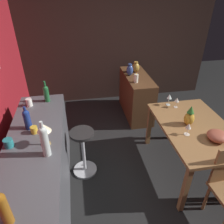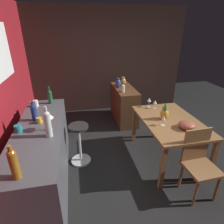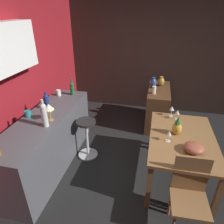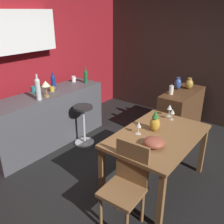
{
  "view_description": "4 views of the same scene",
  "coord_description": "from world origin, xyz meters",
  "px_view_note": "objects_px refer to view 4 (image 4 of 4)",
  "views": [
    {
      "loc": [
        -1.89,
        1.0,
        2.37
      ],
      "look_at": [
        0.6,
        0.56,
        0.78
      ],
      "focal_mm": 34.22,
      "sensor_mm": 36.0,
      "label": 1
    },
    {
      "loc": [
        -2.3,
        1.0,
        2.12
      ],
      "look_at": [
        0.46,
        0.43,
        0.82
      ],
      "focal_mm": 29.85,
      "sensor_mm": 36.0,
      "label": 2
    },
    {
      "loc": [
        -2.3,
        -0.03,
        2.33
      ],
      "look_at": [
        0.46,
        0.6,
        0.84
      ],
      "focal_mm": 32.14,
      "sensor_mm": 36.0,
      "label": 3
    },
    {
      "loc": [
        -2.3,
        -1.64,
        2.15
      ],
      "look_at": [
        0.39,
        0.44,
        0.72
      ],
      "focal_mm": 38.84,
      "sensor_mm": 36.0,
      "label": 4
    }
  ],
  "objects_px": {
    "bar_stool": "(84,124)",
    "wine_bottle_green": "(86,76)",
    "wine_bottle_clear": "(38,88)",
    "cup_mustard": "(52,89)",
    "chair_near_window": "(126,183)",
    "fruit_bowl": "(154,142)",
    "wine_bottle_cobalt": "(53,82)",
    "vase_brass": "(189,84)",
    "dining_table": "(158,140)",
    "vase_ceramic_blue": "(178,84)",
    "counter_lamp": "(46,85)",
    "wine_glass_center": "(172,112)",
    "wine_glass_right": "(170,108)",
    "wine_glass_left": "(139,125)",
    "cup_teal": "(34,89)",
    "pillar_candle_tall": "(171,90)",
    "sideboard_cabinet": "(181,113)",
    "cup_white": "(74,79)",
    "pineapple_centerpiece": "(155,122)"
  },
  "relations": [
    {
      "from": "cup_teal",
      "to": "vase_brass",
      "type": "relative_size",
      "value": 0.64
    },
    {
      "from": "fruit_bowl",
      "to": "wine_bottle_green",
      "type": "height_order",
      "value": "wine_bottle_green"
    },
    {
      "from": "sideboard_cabinet",
      "to": "pillar_candle_tall",
      "type": "relative_size",
      "value": 6.28
    },
    {
      "from": "dining_table",
      "to": "wine_bottle_clear",
      "type": "xyz_separation_m",
      "value": [
        -0.38,
        1.82,
        0.43
      ]
    },
    {
      "from": "wine_bottle_clear",
      "to": "cup_mustard",
      "type": "relative_size",
      "value": 3.47
    },
    {
      "from": "fruit_bowl",
      "to": "pillar_candle_tall",
      "type": "bearing_deg",
      "value": 18.97
    },
    {
      "from": "wine_bottle_green",
      "to": "cup_white",
      "type": "xyz_separation_m",
      "value": [
        -0.09,
        0.23,
        -0.08
      ]
    },
    {
      "from": "wine_bottle_cobalt",
      "to": "cup_mustard",
      "type": "distance_m",
      "value": 0.15
    },
    {
      "from": "wine_glass_left",
      "to": "pillar_candle_tall",
      "type": "relative_size",
      "value": 0.93
    },
    {
      "from": "wine_glass_left",
      "to": "cup_mustard",
      "type": "xyz_separation_m",
      "value": [
        0.15,
        1.79,
        0.08
      ]
    },
    {
      "from": "fruit_bowl",
      "to": "wine_glass_left",
      "type": "bearing_deg",
      "value": 62.85
    },
    {
      "from": "pillar_candle_tall",
      "to": "vase_brass",
      "type": "bearing_deg",
      "value": -14.73
    },
    {
      "from": "pineapple_centerpiece",
      "to": "cup_white",
      "type": "relative_size",
      "value": 2.46
    },
    {
      "from": "pineapple_centerpiece",
      "to": "dining_table",
      "type": "bearing_deg",
      "value": -125.25
    },
    {
      "from": "pineapple_centerpiece",
      "to": "counter_lamp",
      "type": "height_order",
      "value": "counter_lamp"
    },
    {
      "from": "wine_glass_left",
      "to": "wine_glass_right",
      "type": "bearing_deg",
      "value": -4.87
    },
    {
      "from": "dining_table",
      "to": "wine_bottle_cobalt",
      "type": "height_order",
      "value": "wine_bottle_cobalt"
    },
    {
      "from": "wine_bottle_green",
      "to": "vase_ceramic_blue",
      "type": "bearing_deg",
      "value": -57.54
    },
    {
      "from": "dining_table",
      "to": "counter_lamp",
      "type": "height_order",
      "value": "counter_lamp"
    },
    {
      "from": "sideboard_cabinet",
      "to": "cup_mustard",
      "type": "height_order",
      "value": "cup_mustard"
    },
    {
      "from": "fruit_bowl",
      "to": "cup_mustard",
      "type": "xyz_separation_m",
      "value": [
        0.3,
        2.09,
        0.14
      ]
    },
    {
      "from": "wine_bottle_cobalt",
      "to": "vase_ceramic_blue",
      "type": "xyz_separation_m",
      "value": [
        1.53,
        -1.58,
        -0.11
      ]
    },
    {
      "from": "fruit_bowl",
      "to": "counter_lamp",
      "type": "xyz_separation_m",
      "value": [
        0.07,
        1.94,
        0.3
      ]
    },
    {
      "from": "wine_glass_left",
      "to": "wine_glass_center",
      "type": "height_order",
      "value": "wine_glass_left"
    },
    {
      "from": "wine_bottle_clear",
      "to": "pillar_candle_tall",
      "type": "xyz_separation_m",
      "value": [
        1.69,
        -1.37,
        -0.19
      ]
    },
    {
      "from": "cup_white",
      "to": "vase_ceramic_blue",
      "type": "height_order",
      "value": "vase_ceramic_blue"
    },
    {
      "from": "wine_bottle_green",
      "to": "vase_brass",
      "type": "height_order",
      "value": "wine_bottle_green"
    },
    {
      "from": "dining_table",
      "to": "chair_near_window",
      "type": "height_order",
      "value": "chair_near_window"
    },
    {
      "from": "cup_teal",
      "to": "wine_glass_center",
      "type": "bearing_deg",
      "value": -72.27
    },
    {
      "from": "wine_bottle_cobalt",
      "to": "wine_bottle_green",
      "type": "relative_size",
      "value": 0.94
    },
    {
      "from": "cup_mustard",
      "to": "vase_ceramic_blue",
      "type": "xyz_separation_m",
      "value": [
        1.63,
        -1.51,
        -0.02
      ]
    },
    {
      "from": "wine_glass_center",
      "to": "vase_ceramic_blue",
      "type": "distance_m",
      "value": 1.21
    },
    {
      "from": "wine_glass_left",
      "to": "wine_bottle_clear",
      "type": "distance_m",
      "value": 1.66
    },
    {
      "from": "cup_teal",
      "to": "cup_white",
      "type": "distance_m",
      "value": 0.83
    },
    {
      "from": "vase_ceramic_blue",
      "to": "pillar_candle_tall",
      "type": "bearing_deg",
      "value": -174.7
    },
    {
      "from": "wine_glass_left",
      "to": "pineapple_centerpiece",
      "type": "relative_size",
      "value": 0.59
    },
    {
      "from": "wine_glass_center",
      "to": "cup_teal",
      "type": "relative_size",
      "value": 1.19
    },
    {
      "from": "chair_near_window",
      "to": "fruit_bowl",
      "type": "relative_size",
      "value": 3.85
    },
    {
      "from": "chair_near_window",
      "to": "fruit_bowl",
      "type": "height_order",
      "value": "chair_near_window"
    },
    {
      "from": "wine_glass_center",
      "to": "wine_glass_right",
      "type": "bearing_deg",
      "value": 44.01
    },
    {
      "from": "bar_stool",
      "to": "wine_bottle_green",
      "type": "relative_size",
      "value": 2.3
    },
    {
      "from": "fruit_bowl",
      "to": "vase_ceramic_blue",
      "type": "xyz_separation_m",
      "value": [
        1.93,
        0.58,
        0.13
      ]
    },
    {
      "from": "dining_table",
      "to": "sideboard_cabinet",
      "type": "distance_m",
      "value": 1.64
    },
    {
      "from": "pineapple_centerpiece",
      "to": "fruit_bowl",
      "type": "distance_m",
      "value": 0.4
    },
    {
      "from": "counter_lamp",
      "to": "vase_brass",
      "type": "xyz_separation_m",
      "value": [
        2.01,
        -1.52,
        -0.18
      ]
    },
    {
      "from": "wine_glass_left",
      "to": "wine_glass_right",
      "type": "height_order",
      "value": "wine_glass_right"
    },
    {
      "from": "bar_stool",
      "to": "wine_bottle_cobalt",
      "type": "bearing_deg",
      "value": 98.21
    },
    {
      "from": "wine_glass_right",
      "to": "wine_bottle_cobalt",
      "type": "xyz_separation_m",
      "value": [
        -0.49,
        1.93,
        0.16
      ]
    },
    {
      "from": "wine_glass_left",
      "to": "wine_bottle_green",
      "type": "relative_size",
      "value": 0.54
    },
    {
      "from": "fruit_bowl",
      "to": "wine_bottle_clear",
      "type": "relative_size",
      "value": 0.61
    }
  ]
}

